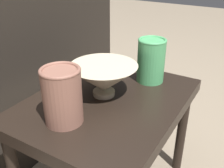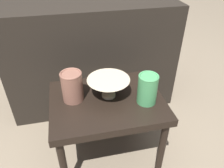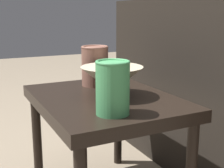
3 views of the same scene
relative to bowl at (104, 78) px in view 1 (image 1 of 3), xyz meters
The scene contains 4 objects.
table 0.11m from the bowl, 121.69° to the right, with size 0.57×0.44×0.41m.
bowl is the anchor object (origin of this frame).
vase_textured_left 0.18m from the bowl, behind, with size 0.11×0.11×0.16m.
vase_colorful_right 0.19m from the bowl, 25.79° to the right, with size 0.10×0.10×0.15m.
Camera 1 is at (-0.61, -0.38, 0.82)m, focal length 42.00 mm.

